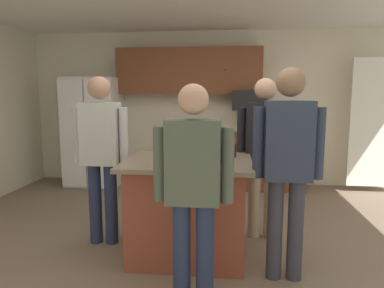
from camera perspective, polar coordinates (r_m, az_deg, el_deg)
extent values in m
plane|color=#7F6B56|center=(3.72, 0.91, -16.69)|extent=(7.04, 7.04, 0.00)
cube|color=beige|center=(6.17, 3.45, 5.75)|extent=(6.40, 0.10, 2.60)
cube|color=white|center=(6.21, 27.97, 2.97)|extent=(0.90, 0.06, 2.00)
cube|color=brown|center=(6.01, -0.49, 11.66)|extent=(2.40, 0.35, 0.75)
sphere|color=#4C3823|center=(5.78, 5.32, 11.76)|extent=(0.04, 0.04, 0.04)
cube|color=brown|center=(5.95, 9.00, -2.68)|extent=(1.80, 0.60, 0.90)
sphere|color=#4C3823|center=(5.68, 13.69, -3.33)|extent=(0.04, 0.04, 0.04)
cube|color=white|center=(6.24, -15.46, 1.89)|extent=(0.87, 0.70, 1.82)
cube|color=white|center=(5.99, -18.70, 1.50)|extent=(0.41, 0.04, 1.74)
cube|color=white|center=(5.82, -14.82, 1.47)|extent=(0.41, 0.04, 1.74)
cylinder|color=#B2B2B7|center=(5.87, -16.94, 2.33)|extent=(0.02, 0.02, 0.35)
cube|color=black|center=(5.86, 9.21, 7.00)|extent=(0.56, 0.40, 0.32)
cube|color=brown|center=(3.46, -0.56, -10.58)|extent=(1.05, 0.84, 0.90)
cube|color=#756651|center=(3.34, -0.58, -2.90)|extent=(1.19, 0.98, 0.04)
cylinder|color=#232D4C|center=(3.89, -15.29, -9.22)|extent=(0.13, 0.13, 0.84)
cylinder|color=#232D4C|center=(3.83, -12.89, -9.41)|extent=(0.13, 0.13, 0.84)
cube|color=#B7B7B2|center=(3.70, -14.50, 1.62)|extent=(0.38, 0.22, 0.63)
sphere|color=tan|center=(3.68, -14.76, 8.74)|extent=(0.23, 0.23, 0.23)
cylinder|color=#B7B7B2|center=(3.80, -17.88, 1.36)|extent=(0.09, 0.09, 0.57)
cylinder|color=#B7B7B2|center=(3.63, -10.95, 1.30)|extent=(0.09, 0.09, 0.57)
cylinder|color=tan|center=(3.95, 9.99, -8.81)|extent=(0.13, 0.13, 0.84)
cylinder|color=tan|center=(3.96, 12.47, -8.81)|extent=(0.13, 0.13, 0.84)
cube|color=black|center=(3.81, 11.54, 1.78)|extent=(0.38, 0.22, 0.63)
sphere|color=tan|center=(3.79, 11.74, 8.66)|extent=(0.23, 0.23, 0.23)
cylinder|color=black|center=(3.80, 7.92, 1.56)|extent=(0.09, 0.09, 0.56)
cylinder|color=black|center=(3.84, 15.10, 1.43)|extent=(0.09, 0.09, 0.56)
cylinder|color=#232D4C|center=(2.71, -1.67, -17.35)|extent=(0.13, 0.13, 0.79)
cylinder|color=#232D4C|center=(2.70, 2.08, -17.53)|extent=(0.13, 0.13, 0.79)
cube|color=#4C5647|center=(2.48, 0.21, -2.88)|extent=(0.38, 0.22, 0.59)
sphere|color=tan|center=(2.44, 0.21, 7.20)|extent=(0.21, 0.21, 0.21)
cylinder|color=#4C5647|center=(2.52, -5.23, -3.20)|extent=(0.09, 0.09, 0.53)
cylinder|color=#4C5647|center=(2.47, 5.75, -3.44)|extent=(0.09, 0.09, 0.53)
cylinder|color=#383842|center=(3.14, 13.16, -13.21)|extent=(0.13, 0.13, 0.86)
cylinder|color=#383842|center=(3.17, 16.30, -13.16)|extent=(0.13, 0.13, 0.86)
cube|color=#2D384C|center=(2.97, 15.27, 0.49)|extent=(0.38, 0.22, 0.65)
sphere|color=#8C664C|center=(2.94, 15.62, 9.58)|extent=(0.23, 0.23, 0.23)
cylinder|color=#2D384C|center=(2.94, 10.63, 0.23)|extent=(0.09, 0.09, 0.58)
cylinder|color=#2D384C|center=(3.02, 19.77, 0.07)|extent=(0.09, 0.09, 0.58)
cylinder|color=black|center=(3.49, 6.62, -1.07)|extent=(0.06, 0.06, 0.13)
cylinder|color=#4C6B99|center=(3.04, -5.10, -2.75)|extent=(0.09, 0.09, 0.10)
torus|color=#4C6B99|center=(3.03, -4.00, -2.68)|extent=(0.06, 0.01, 0.06)
cylinder|color=black|center=(3.18, 4.64, -1.73)|extent=(0.06, 0.06, 0.15)
cylinder|color=black|center=(3.30, 2.08, -1.48)|extent=(0.06, 0.06, 0.14)
cylinder|color=black|center=(3.32, -1.38, -1.22)|extent=(0.07, 0.07, 0.16)
cylinder|color=black|center=(3.53, -3.27, -0.91)|extent=(0.07, 0.07, 0.13)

